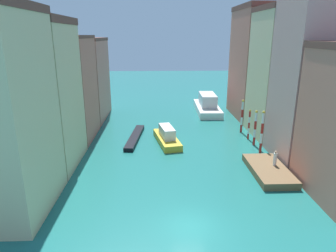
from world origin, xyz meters
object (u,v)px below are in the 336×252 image
(waterfront_dock, at_px, (269,170))
(mooring_pole_2, at_px, (249,124))
(person_on_dock, at_px, (275,159))
(vaporetto_white, at_px, (207,105))
(mooring_pole_3, at_px, (242,116))
(gondola_black, at_px, (135,137))
(motorboat_0, at_px, (167,137))
(mooring_pole_0, at_px, (262,132))
(mooring_pole_1, at_px, (255,128))

(waterfront_dock, height_order, mooring_pole_2, mooring_pole_2)
(person_on_dock, bearing_deg, mooring_pole_2, 88.44)
(person_on_dock, height_order, vaporetto_white, vaporetto_white)
(mooring_pole_3, height_order, gondola_black, mooring_pole_3)
(person_on_dock, xyz_separation_m, motorboat_0, (-10.87, 9.21, -0.66))
(motorboat_0, bearing_deg, waterfront_dock, -43.70)
(mooring_pole_2, distance_m, mooring_pole_3, 3.05)
(motorboat_0, bearing_deg, person_on_dock, -40.29)
(person_on_dock, relative_size, mooring_pole_0, 0.30)
(mooring_pole_1, xyz_separation_m, gondola_black, (-15.55, 3.00, -2.11))
(person_on_dock, bearing_deg, mooring_pole_0, 86.91)
(vaporetto_white, xyz_separation_m, gondola_black, (-12.38, -14.81, -1.00))
(mooring_pole_1, xyz_separation_m, mooring_pole_3, (-0.22, 5.39, 0.12))
(mooring_pole_0, bearing_deg, motorboat_0, 160.18)
(mooring_pole_0, xyz_separation_m, mooring_pole_3, (-0.15, 8.04, -0.19))
(person_on_dock, xyz_separation_m, mooring_pole_2, (0.28, 10.22, 0.66))
(waterfront_dock, bearing_deg, mooring_pole_2, 84.57)
(mooring_pole_0, xyz_separation_m, mooring_pole_2, (-0.00, 5.02, -0.56))
(vaporetto_white, xyz_separation_m, motorboat_0, (-8.04, -16.44, -0.46))
(mooring_pole_0, xyz_separation_m, mooring_pole_1, (0.06, 2.66, -0.31))
(gondola_black, relative_size, motorboat_0, 1.27)
(waterfront_dock, xyz_separation_m, motorboat_0, (-10.13, 9.68, 0.43))
(mooring_pole_1, height_order, mooring_pole_2, mooring_pole_1)
(gondola_black, bearing_deg, vaporetto_white, 50.11)
(mooring_pole_3, bearing_deg, mooring_pole_0, -88.90)
(motorboat_0, bearing_deg, vaporetto_white, 63.95)
(mooring_pole_2, bearing_deg, mooring_pole_3, 92.86)
(person_on_dock, xyz_separation_m, mooring_pole_3, (0.13, 13.24, 1.02))
(waterfront_dock, height_order, person_on_dock, person_on_dock)
(mooring_pole_1, relative_size, mooring_pole_2, 1.11)
(vaporetto_white, bearing_deg, person_on_dock, -83.71)
(mooring_pole_0, bearing_deg, vaporetto_white, 98.64)
(waterfront_dock, xyz_separation_m, mooring_pole_2, (1.02, 10.68, 1.75))
(mooring_pole_2, relative_size, vaporetto_white, 0.36)
(person_on_dock, distance_m, mooring_pole_2, 10.24)
(mooring_pole_1, bearing_deg, waterfront_dock, -97.40)
(person_on_dock, relative_size, motorboat_0, 0.20)
(mooring_pole_3, xyz_separation_m, gondola_black, (-15.33, -2.39, -2.23))
(person_on_dock, xyz_separation_m, vaporetto_white, (-2.83, 25.66, -0.21))
(mooring_pole_1, relative_size, gondola_black, 0.46)
(mooring_pole_2, distance_m, gondola_black, 15.61)
(waterfront_dock, relative_size, vaporetto_white, 0.63)
(waterfront_dock, relative_size, mooring_pole_1, 1.58)
(mooring_pole_0, bearing_deg, waterfront_dock, -100.20)
(mooring_pole_3, bearing_deg, mooring_pole_1, -87.71)
(mooring_pole_3, bearing_deg, motorboat_0, -159.89)
(mooring_pole_2, relative_size, gondola_black, 0.42)
(waterfront_dock, height_order, gondola_black, waterfront_dock)
(mooring_pole_3, xyz_separation_m, vaporetto_white, (-2.96, 12.42, -1.23))
(mooring_pole_0, relative_size, mooring_pole_2, 1.26)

